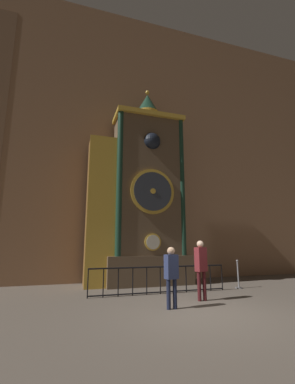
% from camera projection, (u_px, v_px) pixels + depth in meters
% --- Properties ---
extents(ground_plane, '(28.00, 28.00, 0.00)m').
position_uv_depth(ground_plane, '(202.00, 314.00, 6.26)').
color(ground_plane, brown).
extents(cathedral_back_wall, '(24.00, 0.32, 14.01)m').
position_uv_depth(cathedral_back_wall, '(137.00, 138.00, 13.20)').
color(cathedral_back_wall, '#936B4C').
rests_on(cathedral_back_wall, ground_plane).
extents(clock_tower, '(4.49, 1.82, 9.01)m').
position_uv_depth(clock_tower, '(139.00, 196.00, 11.38)').
color(clock_tower, brown).
rests_on(clock_tower, ground_plane).
extents(railing_fence, '(4.91, 0.05, 0.91)m').
position_uv_depth(railing_fence, '(160.00, 278.00, 8.81)').
color(railing_fence, black).
rests_on(railing_fence, ground_plane).
extents(visitor_near, '(0.38, 0.29, 1.59)m').
position_uv_depth(visitor_near, '(171.00, 271.00, 6.90)').
color(visitor_near, '#1B213A').
rests_on(visitor_near, ground_plane).
extents(visitor_far, '(0.39, 0.30, 1.77)m').
position_uv_depth(visitor_far, '(201.00, 264.00, 7.89)').
color(visitor_far, '#461518').
rests_on(visitor_far, ground_plane).
extents(stanchion_post, '(0.28, 0.28, 1.06)m').
position_uv_depth(stanchion_post, '(238.00, 279.00, 9.85)').
color(stanchion_post, gray).
rests_on(stanchion_post, ground_plane).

